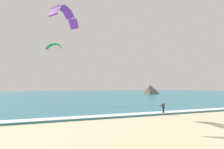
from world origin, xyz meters
TOP-DOWN VIEW (x-y plane):
  - sea at (0.00, 74.01)m, footprint 200.00×120.00m
  - surf_foam at (0.00, 15.01)m, footprint 200.00×1.94m
  - surfboard at (0.63, 14.37)m, footprint 1.03×1.45m
  - kitesurfer at (0.63, 14.38)m, footprint 0.67×0.67m
  - kite_primary at (-10.88, 23.17)m, footprint 14.39×11.73m
  - kite_distant at (-9.79, 40.70)m, footprint 3.54×2.88m
  - headland_right at (34.73, 68.89)m, footprint 8.46×9.07m

SIDE VIEW (x-z plane):
  - surfboard at x=0.63m, z-range -0.02..0.07m
  - sea at x=0.00m, z-range 0.00..0.20m
  - surf_foam at x=0.00m, z-range 0.20..0.24m
  - kitesurfer at x=0.63m, z-range 0.10..1.79m
  - headland_right at x=34.73m, z-range -0.34..3.78m
  - kite_distant at x=-9.79m, z-range 12.19..13.69m
  - kite_primary at x=-10.88m, z-range 7.47..22.30m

